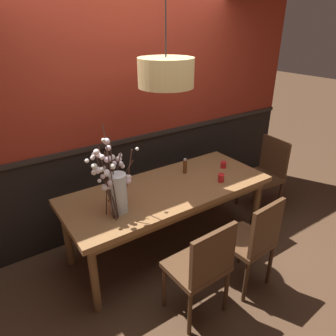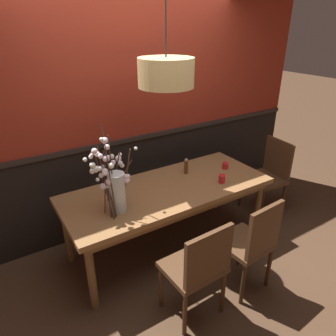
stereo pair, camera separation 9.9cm
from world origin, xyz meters
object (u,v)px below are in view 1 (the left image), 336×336
at_px(chair_near_side_left, 202,265).
at_px(chair_head_east_end, 266,171).
at_px(dining_table, 168,195).
at_px(vase_with_blossoms, 116,187).
at_px(pendant_lamp, 166,73).
at_px(candle_holder_nearer_edge, 221,178).
at_px(chair_near_side_right, 253,240).
at_px(chair_far_side_right, 151,169).
at_px(candle_holder_nearer_center, 223,165).
at_px(chair_far_side_left, 108,180).
at_px(condiment_bottle, 185,166).

bearing_deg(chair_near_side_left, chair_head_east_end, 25.62).
relative_size(dining_table, vase_with_blossoms, 2.66).
bearing_deg(pendant_lamp, candle_holder_nearer_edge, -23.60).
height_order(dining_table, chair_near_side_right, chair_near_side_right).
relative_size(dining_table, candle_holder_nearer_edge, 24.35).
height_order(chair_far_side_right, candle_holder_nearer_center, chair_far_side_right).
bearing_deg(chair_far_side_left, chair_far_side_right, -0.03).
height_order(dining_table, pendant_lamp, pendant_lamp).
distance_m(chair_far_side_left, candle_holder_nearer_edge, 1.35).
height_order(candle_holder_nearer_center, condiment_bottle, condiment_bottle).
xyz_separation_m(vase_with_blossoms, condiment_bottle, (0.95, 0.27, -0.15)).
distance_m(dining_table, vase_with_blossoms, 0.69).
relative_size(chair_far_side_right, candle_holder_nearer_center, 13.22).
xyz_separation_m(dining_table, chair_far_side_left, (-0.29, 0.84, -0.11)).
height_order(candle_holder_nearer_edge, condiment_bottle, condiment_bottle).
distance_m(dining_table, candle_holder_nearer_center, 0.80).
height_order(chair_head_east_end, candle_holder_nearer_edge, chair_head_east_end).
distance_m(chair_head_east_end, candle_holder_nearer_edge, 1.04).
relative_size(candle_holder_nearer_center, condiment_bottle, 0.43).
distance_m(dining_table, condiment_bottle, 0.42).
bearing_deg(candle_holder_nearer_edge, vase_with_blossoms, 174.42).
xyz_separation_m(condiment_bottle, pendant_lamp, (-0.35, -0.15, 1.04)).
bearing_deg(vase_with_blossoms, chair_far_side_left, 71.47).
xyz_separation_m(chair_near_side_left, chair_head_east_end, (1.78, 0.85, -0.00)).
distance_m(chair_near_side_left, chair_far_side_left, 1.71).
distance_m(chair_far_side_right, vase_with_blossoms, 1.38).
relative_size(dining_table, chair_far_side_left, 2.17).
xyz_separation_m(chair_near_side_right, pendant_lamp, (-0.31, 0.90, 1.33)).
bearing_deg(vase_with_blossoms, dining_table, 9.12).
height_order(dining_table, chair_far_side_left, chair_far_side_left).
xyz_separation_m(chair_far_side_right, pendant_lamp, (-0.31, -0.82, 1.32)).
xyz_separation_m(chair_near_side_left, condiment_bottle, (0.61, 1.04, 0.30)).
bearing_deg(chair_far_side_left, candle_holder_nearer_center, -37.07).
xyz_separation_m(dining_table, candle_holder_nearer_edge, (0.53, -0.21, 0.13)).
bearing_deg(condiment_bottle, vase_with_blossoms, -164.21).
distance_m(chair_near_side_right, condiment_bottle, 1.09).
bearing_deg(vase_with_blossoms, chair_near_side_right, -40.72).
bearing_deg(pendant_lamp, chair_head_east_end, -1.59).
relative_size(chair_near_side_right, pendant_lamp, 0.80).
relative_size(chair_far_side_right, vase_with_blossoms, 1.20).
relative_size(chair_near_side_left, condiment_bottle, 5.43).
bearing_deg(chair_far_side_left, chair_near_side_right, -71.03).
bearing_deg(chair_far_side_right, condiment_bottle, -86.78).
xyz_separation_m(dining_table, vase_with_blossoms, (-0.60, -0.10, 0.32)).
relative_size(chair_far_side_left, candle_holder_nearer_center, 13.53).
distance_m(chair_head_east_end, chair_near_side_right, 1.48).
bearing_deg(vase_with_blossoms, chair_far_side_right, 45.93).
distance_m(dining_table, chair_near_side_left, 0.92).
bearing_deg(candle_holder_nearer_edge, dining_table, 158.45).
height_order(dining_table, vase_with_blossoms, vase_with_blossoms).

